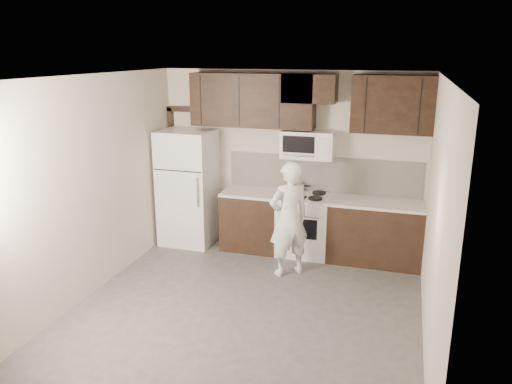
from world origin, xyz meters
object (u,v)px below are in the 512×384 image
at_px(person, 289,219).
at_px(stove, 304,224).
at_px(microwave, 308,145).
at_px(refrigerator, 188,187).

bearing_deg(person, stove, -135.73).
distance_m(microwave, person, 1.23).
xyz_separation_m(stove, person, (-0.06, -0.77, 0.33)).
height_order(stove, person, person).
bearing_deg(microwave, person, -93.77).
relative_size(stove, microwave, 1.24).
xyz_separation_m(refrigerator, person, (1.79, -0.72, -0.11)).
distance_m(microwave, refrigerator, 2.00).
bearing_deg(stove, microwave, 90.10).
relative_size(stove, refrigerator, 0.52).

